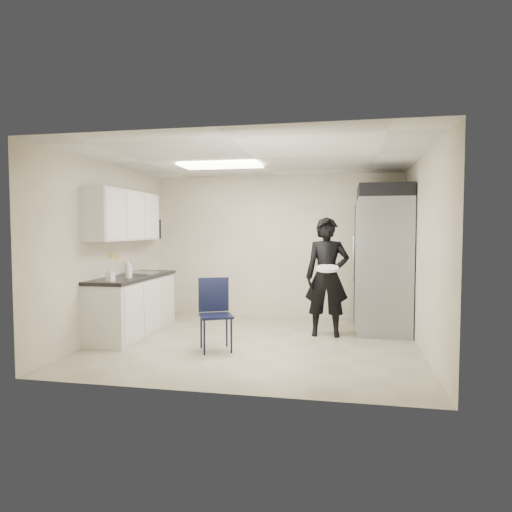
% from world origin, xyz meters
% --- Properties ---
extents(floor, '(4.50, 4.50, 0.00)m').
position_xyz_m(floor, '(0.00, 0.00, 0.00)').
color(floor, tan).
rests_on(floor, ground).
extents(ceiling, '(4.50, 4.50, 0.00)m').
position_xyz_m(ceiling, '(0.00, 0.00, 2.60)').
color(ceiling, silver).
rests_on(ceiling, back_wall).
extents(back_wall, '(4.50, 0.00, 4.50)m').
position_xyz_m(back_wall, '(0.00, 2.00, 1.30)').
color(back_wall, beige).
rests_on(back_wall, floor).
extents(left_wall, '(0.00, 4.00, 4.00)m').
position_xyz_m(left_wall, '(-2.25, 0.00, 1.30)').
color(left_wall, beige).
rests_on(left_wall, floor).
extents(right_wall, '(0.00, 4.00, 4.00)m').
position_xyz_m(right_wall, '(2.25, 0.00, 1.30)').
color(right_wall, beige).
rests_on(right_wall, floor).
extents(ceiling_panel, '(1.20, 0.60, 0.02)m').
position_xyz_m(ceiling_panel, '(-0.60, 0.40, 2.57)').
color(ceiling_panel, white).
rests_on(ceiling_panel, ceiling).
extents(lower_counter, '(0.60, 1.90, 0.86)m').
position_xyz_m(lower_counter, '(-1.95, 0.20, 0.43)').
color(lower_counter, silver).
rests_on(lower_counter, floor).
extents(countertop, '(0.64, 1.95, 0.05)m').
position_xyz_m(countertop, '(-1.95, 0.20, 0.89)').
color(countertop, black).
rests_on(countertop, lower_counter).
extents(sink, '(0.42, 0.40, 0.14)m').
position_xyz_m(sink, '(-1.93, 0.45, 0.87)').
color(sink, gray).
rests_on(sink, countertop).
extents(faucet, '(0.02, 0.02, 0.24)m').
position_xyz_m(faucet, '(-2.13, 0.45, 1.02)').
color(faucet, silver).
rests_on(faucet, countertop).
extents(upper_cabinets, '(0.35, 1.80, 0.75)m').
position_xyz_m(upper_cabinets, '(-2.08, 0.20, 1.83)').
color(upper_cabinets, silver).
rests_on(upper_cabinets, left_wall).
extents(towel_dispenser, '(0.22, 0.30, 0.35)m').
position_xyz_m(towel_dispenser, '(-2.14, 1.35, 1.62)').
color(towel_dispenser, black).
rests_on(towel_dispenser, left_wall).
extents(notice_sticker_left, '(0.00, 0.12, 0.07)m').
position_xyz_m(notice_sticker_left, '(-2.24, 0.10, 1.22)').
color(notice_sticker_left, yellow).
rests_on(notice_sticker_left, left_wall).
extents(notice_sticker_right, '(0.00, 0.12, 0.07)m').
position_xyz_m(notice_sticker_right, '(-2.24, 0.30, 1.18)').
color(notice_sticker_right, yellow).
rests_on(notice_sticker_right, left_wall).
extents(commercial_fridge, '(0.80, 1.35, 2.10)m').
position_xyz_m(commercial_fridge, '(1.83, 1.27, 1.05)').
color(commercial_fridge, gray).
rests_on(commercial_fridge, floor).
extents(fridge_compressor, '(0.80, 1.35, 0.20)m').
position_xyz_m(fridge_compressor, '(1.83, 1.27, 2.20)').
color(fridge_compressor, black).
rests_on(fridge_compressor, commercial_fridge).
extents(folding_chair, '(0.55, 0.55, 0.93)m').
position_xyz_m(folding_chair, '(-0.44, -0.47, 0.47)').
color(folding_chair, black).
rests_on(folding_chair, floor).
extents(man_tuxedo, '(0.68, 0.47, 1.80)m').
position_xyz_m(man_tuxedo, '(0.98, 0.68, 0.90)').
color(man_tuxedo, black).
rests_on(man_tuxedo, floor).
extents(bucket_lid, '(0.34, 0.34, 0.04)m').
position_xyz_m(bucket_lid, '(0.99, 0.43, 1.05)').
color(bucket_lid, white).
rests_on(bucket_lid, man_tuxedo).
extents(soap_bottle_a, '(0.15, 0.15, 0.28)m').
position_xyz_m(soap_bottle_a, '(-1.80, -0.23, 1.05)').
color(soap_bottle_a, silver).
rests_on(soap_bottle_a, countertop).
extents(soap_bottle_b, '(0.11, 0.11, 0.20)m').
position_xyz_m(soap_bottle_b, '(-1.86, -0.64, 1.01)').
color(soap_bottle_b, '#A6A7B2').
rests_on(soap_bottle_b, countertop).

